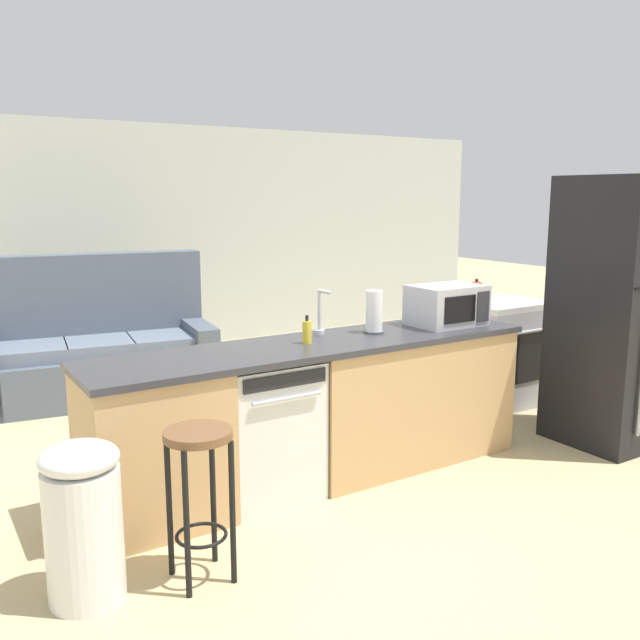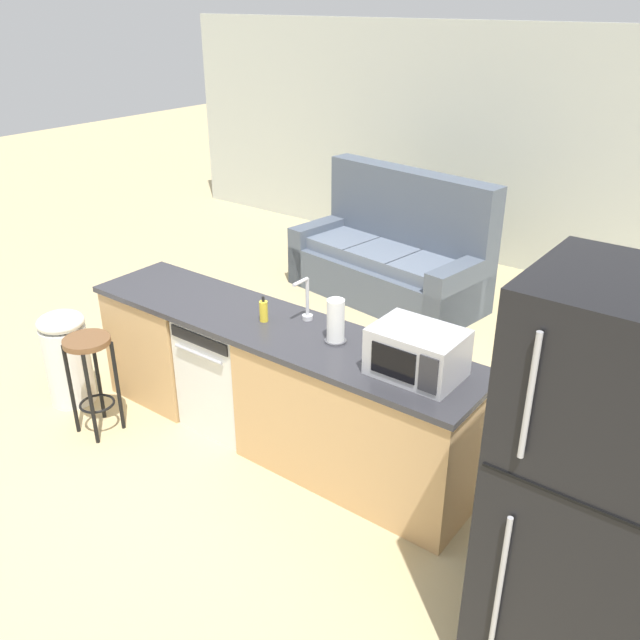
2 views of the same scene
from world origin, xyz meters
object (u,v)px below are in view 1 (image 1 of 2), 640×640
object	(u,v)px
refrigerator	(616,312)
trash_bin	(83,520)
couch	(98,352)
soap_bottle	(307,332)
stove_range	(498,352)
dishwasher	(262,427)
kettle	(476,291)
bar_stool	(199,472)
paper_towel_roll	(374,312)
microwave	(447,305)

from	to	relation	value
refrigerator	trash_bin	size ratio (longest dim) A/B	2.61
couch	refrigerator	bearing A→B (deg)	-48.13
soap_bottle	stove_range	bearing A→B (deg)	13.47
stove_range	refrigerator	xyz separation A→B (m)	(-0.00, -1.10, 0.52)
dishwasher	refrigerator	xyz separation A→B (m)	(2.60, -0.55, 0.55)
refrigerator	trash_bin	bearing A→B (deg)	-179.80
soap_bottle	kettle	size ratio (longest dim) A/B	0.86
bar_stool	kettle	bearing A→B (deg)	23.67
kettle	trash_bin	xyz separation A→B (m)	(-3.62, -1.24, -0.61)
bar_stool	trash_bin	world-z (taller)	same
refrigerator	paper_towel_roll	xyz separation A→B (m)	(-1.73, 0.60, 0.07)
kettle	couch	world-z (taller)	couch
bar_stool	microwave	bearing A→B (deg)	17.74
refrigerator	couch	xyz separation A→B (m)	(-2.90, 3.23, -0.57)
microwave	soap_bottle	distance (m)	1.15
dishwasher	couch	size ratio (longest dim) A/B	0.40
dishwasher	couch	distance (m)	2.70
microwave	soap_bottle	world-z (taller)	microwave
refrigerator	bar_stool	xyz separation A→B (m)	(-3.28, -0.14, -0.43)
microwave	kettle	bearing A→B (deg)	35.01
refrigerator	kettle	distance (m)	1.24
kettle	bar_stool	distance (m)	3.43
dishwasher	stove_range	size ratio (longest dim) A/B	0.93
bar_stool	trash_bin	bearing A→B (deg)	166.04
microwave	dishwasher	bearing A→B (deg)	179.95
dishwasher	stove_range	world-z (taller)	stove_range
soap_bottle	couch	size ratio (longest dim) A/B	0.08
bar_stool	couch	xyz separation A→B (m)	(0.39, 3.37, -0.14)
soap_bottle	trash_bin	bearing A→B (deg)	-159.42
couch	microwave	bearing A→B (deg)	-56.74
dishwasher	soap_bottle	world-z (taller)	soap_bottle
stove_range	paper_towel_roll	bearing A→B (deg)	-163.89
soap_bottle	bar_stool	world-z (taller)	soap_bottle
microwave	soap_bottle	size ratio (longest dim) A/B	2.84
soap_bottle	bar_stool	distance (m)	1.29
paper_towel_roll	couch	distance (m)	2.95
paper_towel_roll	couch	size ratio (longest dim) A/B	0.13
trash_bin	couch	bearing A→B (deg)	74.65
dishwasher	paper_towel_roll	bearing A→B (deg)	3.16
refrigerator	soap_bottle	distance (m)	2.35
kettle	bar_stool	bearing A→B (deg)	-156.33
stove_range	trash_bin	size ratio (longest dim) A/B	1.22
kettle	microwave	bearing A→B (deg)	-144.99
refrigerator	microwave	distance (m)	1.26
kettle	trash_bin	world-z (taller)	kettle
soap_bottle	couch	world-z (taller)	couch
soap_bottle	trash_bin	size ratio (longest dim) A/B	0.24
dishwasher	paper_towel_roll	xyz separation A→B (m)	(0.87, 0.05, 0.62)
kettle	bar_stool	world-z (taller)	kettle
stove_range	paper_towel_roll	size ratio (longest dim) A/B	3.19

